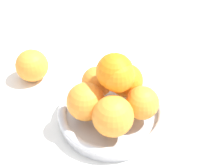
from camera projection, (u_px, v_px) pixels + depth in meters
ground_plane at (112, 120)px, 0.71m from camera, size 4.00×4.00×0.00m
fruit_bowl at (112, 114)px, 0.70m from camera, size 0.24×0.24×0.04m
orange_pile at (113, 92)px, 0.64m from camera, size 0.19×0.19×0.14m
stray_orange at (32, 66)px, 0.79m from camera, size 0.08×0.08×0.08m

